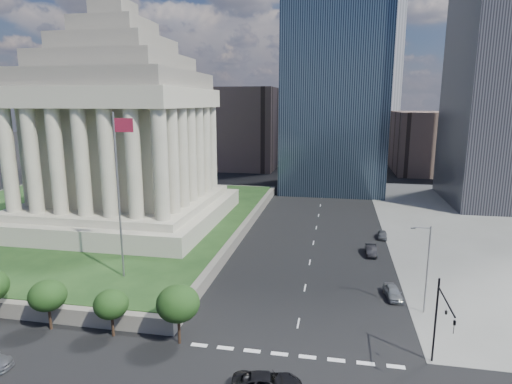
% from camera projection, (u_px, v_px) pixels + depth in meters
% --- Properties ---
extents(ground, '(500.00, 500.00, 0.00)m').
position_uv_depth(ground, '(324.00, 184.00, 122.20)').
color(ground, black).
rests_on(ground, ground).
extents(plaza_terrace, '(66.00, 70.00, 1.80)m').
position_uv_depth(plaza_terrace, '(79.00, 219.00, 82.26)').
color(plaza_terrace, '#635E55').
rests_on(plaza_terrace, ground).
extents(plaza_lawn, '(64.00, 68.00, 0.10)m').
position_uv_depth(plaza_lawn, '(79.00, 215.00, 82.07)').
color(plaza_lawn, '#193315').
rests_on(plaza_lawn, plaza_terrace).
extents(war_memorial, '(34.00, 34.00, 39.00)m').
position_uv_depth(war_memorial, '(120.00, 112.00, 74.11)').
color(war_memorial, '#9F9985').
rests_on(war_memorial, plaza_lawn).
extents(flagpole, '(2.52, 0.24, 20.00)m').
position_uv_depth(flagpole, '(119.00, 187.00, 50.49)').
color(flagpole, slate).
rests_on(flagpole, plaza_lawn).
extents(midrise_glass, '(26.00, 26.00, 60.00)m').
position_uv_depth(midrise_glass, '(335.00, 75.00, 110.88)').
color(midrise_glass, black).
rests_on(midrise_glass, ground).
extents(building_filler_ne, '(20.00, 30.00, 20.00)m').
position_uv_depth(building_filler_ne, '(425.00, 142.00, 143.08)').
color(building_filler_ne, brown).
rests_on(building_filler_ne, ground).
extents(building_filler_nw, '(24.00, 30.00, 28.00)m').
position_uv_depth(building_filler_nw, '(244.00, 128.00, 153.70)').
color(building_filler_nw, brown).
rests_on(building_filler_nw, ground).
extents(traffic_signal_ne, '(0.30, 5.74, 8.00)m').
position_uv_depth(traffic_signal_ne, '(441.00, 317.00, 35.86)').
color(traffic_signal_ne, black).
rests_on(traffic_signal_ne, ground).
extents(street_lamp_north, '(2.13, 0.22, 10.00)m').
position_uv_depth(street_lamp_north, '(426.00, 264.00, 46.49)').
color(street_lamp_north, slate).
rests_on(street_lamp_north, ground).
extents(pickup_truck, '(6.05, 3.50, 1.59)m').
position_uv_depth(pickup_truck, '(267.00, 384.00, 34.32)').
color(pickup_truck, black).
rests_on(pickup_truck, ground).
extents(parked_sedan_near, '(4.48, 2.23, 1.47)m').
position_uv_depth(parked_sedan_near, '(393.00, 292.00, 51.05)').
color(parked_sedan_near, gray).
rests_on(parked_sedan_near, ground).
extents(parked_sedan_mid, '(4.51, 1.64, 1.48)m').
position_uv_depth(parked_sedan_mid, '(371.00, 250.00, 65.57)').
color(parked_sedan_mid, black).
rests_on(parked_sedan_mid, ground).
extents(parked_sedan_far, '(1.81, 3.91, 1.30)m').
position_uv_depth(parked_sedan_far, '(382.00, 235.00, 73.48)').
color(parked_sedan_far, '#4B4E52').
rests_on(parked_sedan_far, ground).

